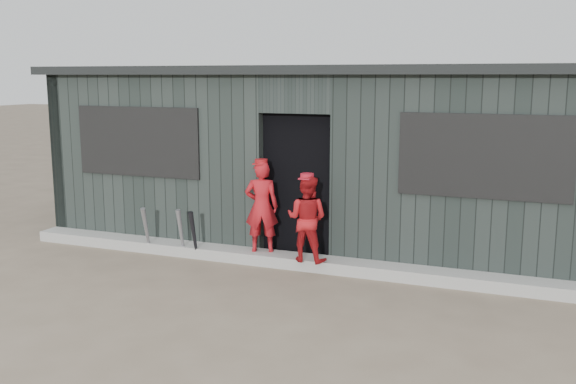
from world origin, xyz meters
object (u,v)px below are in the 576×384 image
at_px(player_red_right, 307,219).
at_px(player_grey_back, 340,212).
at_px(bat_left, 146,230).
at_px(bat_mid, 181,233).
at_px(dugout, 328,155).
at_px(player_red_left, 262,207).
at_px(bat_right, 194,235).

relative_size(player_red_right, player_grey_back, 0.84).
distance_m(bat_left, bat_mid, 0.53).
bearing_deg(dugout, player_red_right, -80.38).
distance_m(player_red_left, player_red_right, 0.75).
height_order(bat_left, player_red_right, player_red_right).
height_order(player_red_left, player_red_right, player_red_left).
xyz_separation_m(bat_mid, dugout, (1.53, 1.84, 0.94)).
distance_m(player_red_right, dugout, 1.96).
bearing_deg(player_grey_back, bat_mid, 31.37).
xyz_separation_m(bat_left, dugout, (2.07, 1.88, 0.94)).
bearing_deg(player_grey_back, player_red_right, 85.88).
bearing_deg(bat_right, player_red_right, 1.44).
height_order(player_grey_back, dugout, dugout).
relative_size(bat_mid, player_red_left, 0.56).
bearing_deg(player_grey_back, dugout, -52.95).
bearing_deg(player_red_right, bat_left, 2.74).
distance_m(bat_mid, player_red_right, 1.88).
height_order(bat_mid, player_red_left, player_red_left).
bearing_deg(bat_right, bat_left, 179.57).
xyz_separation_m(player_red_right, dugout, (-0.31, 1.85, 0.58)).
bearing_deg(bat_mid, player_red_right, -0.35).
bearing_deg(player_grey_back, bat_right, 35.06).
bearing_deg(player_grey_back, bat_left, 28.43).
bearing_deg(bat_right, player_red_left, 15.71).
xyz_separation_m(player_red_right, player_grey_back, (0.21, 0.77, -0.05)).
bearing_deg(bat_mid, bat_right, -12.59).
bearing_deg(bat_mid, bat_left, -175.04).
height_order(bat_left, player_grey_back, player_grey_back).
distance_m(player_red_right, player_grey_back, 0.79).
relative_size(bat_right, player_red_left, 0.56).
distance_m(bat_mid, player_red_left, 1.22).
relative_size(player_red_left, dugout, 0.15).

